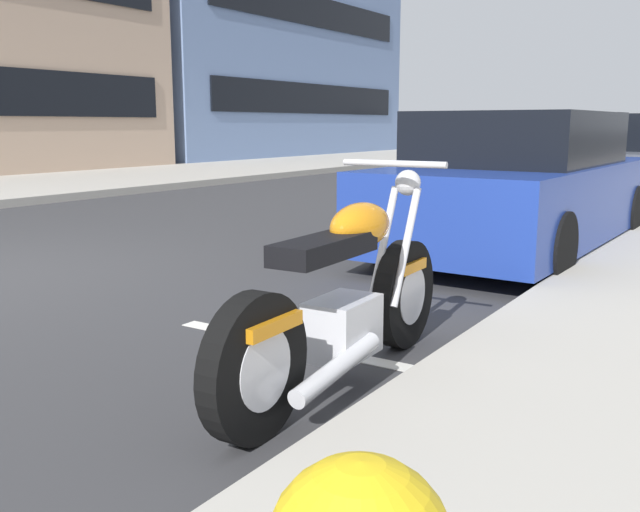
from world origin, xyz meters
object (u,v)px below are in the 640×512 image
(parked_car_far_down_curb, at_px, (521,186))
(parked_car_mid_block, at_px, (606,163))
(parked_motorcycle, at_px, (346,302))
(crossing_truck, at_px, (617,133))

(parked_car_far_down_curb, xyz_separation_m, parked_car_mid_block, (4.97, 0.13, 0.00))
(parked_motorcycle, relative_size, crossing_truck, 0.38)
(parked_car_far_down_curb, distance_m, parked_car_mid_block, 4.98)
(parked_motorcycle, height_order, parked_car_far_down_curb, parked_car_far_down_curb)
(parked_car_mid_block, distance_m, crossing_truck, 26.76)
(crossing_truck, bearing_deg, parked_car_far_down_curb, 101.73)
(parked_car_far_down_curb, distance_m, crossing_truck, 31.69)
(parked_car_far_down_curb, bearing_deg, crossing_truck, 10.26)
(parked_motorcycle, xyz_separation_m, parked_car_mid_block, (9.29, 0.59, 0.25))
(parked_car_far_down_curb, bearing_deg, parked_motorcycle, -172.32)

